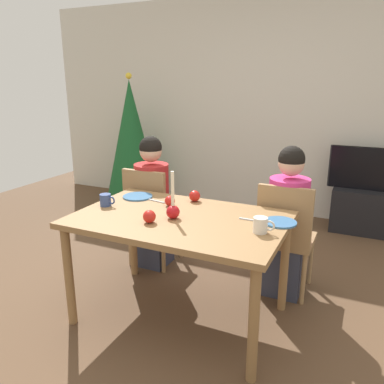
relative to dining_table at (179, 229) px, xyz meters
name	(u,v)px	position (x,y,z in m)	size (l,w,h in m)	color
ground_plane	(180,315)	(0.00, 0.00, -0.67)	(7.68, 7.68, 0.00)	brown
back_wall	(275,108)	(0.00, 2.60, 0.63)	(6.40, 0.10, 2.60)	beige
dining_table	(179,229)	(0.00, 0.00, 0.00)	(1.40, 0.90, 0.75)	olive
chair_left	(151,211)	(-0.59, 0.61, -0.15)	(0.40, 0.40, 0.90)	#99754C
chair_right	(286,233)	(0.59, 0.61, -0.15)	(0.40, 0.40, 0.90)	#99754C
person_left_child	(152,204)	(-0.59, 0.64, -0.10)	(0.30, 0.30, 1.17)	#33384C
person_right_child	(287,224)	(0.59, 0.64, -0.10)	(0.30, 0.30, 1.17)	#33384C
tv_stand	(362,210)	(1.10, 2.30, -0.43)	(0.64, 0.40, 0.48)	black
tv	(368,169)	(1.10, 2.30, 0.04)	(0.79, 0.05, 0.46)	black
christmas_tree	(131,138)	(-1.76, 2.10, 0.22)	(0.69, 0.69, 1.71)	brown
candle_centerpiece	(173,209)	(-0.02, -0.04, 0.15)	(0.09, 0.09, 0.32)	red
plate_left	(138,196)	(-0.50, 0.26, 0.09)	(0.23, 0.23, 0.01)	teal
plate_right	(280,222)	(0.63, 0.16, 0.09)	(0.21, 0.21, 0.01)	teal
mug_left	(106,200)	(-0.59, -0.01, 0.13)	(0.12, 0.08, 0.09)	#33477F
mug_right	(261,225)	(0.56, -0.04, 0.13)	(0.13, 0.09, 0.09)	silver
fork_left	(155,201)	(-0.32, 0.23, 0.09)	(0.18, 0.01, 0.01)	silver
fork_right	(253,220)	(0.46, 0.14, 0.09)	(0.18, 0.01, 0.01)	silver
apple_near_candle	(170,201)	(-0.17, 0.18, 0.12)	(0.08, 0.08, 0.08)	red
apple_by_left_plate	(195,196)	(-0.05, 0.36, 0.13)	(0.08, 0.08, 0.08)	red
apple_by_right_mug	(149,217)	(-0.12, -0.18, 0.12)	(0.08, 0.08, 0.08)	red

